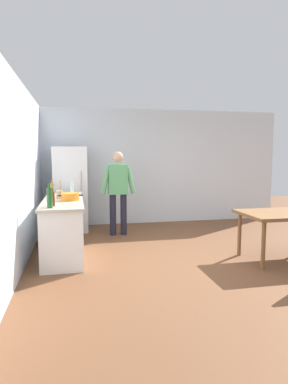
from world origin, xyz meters
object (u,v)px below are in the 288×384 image
object	(u,v)px
dining_table	(287,217)
bottle_water_clear	(72,190)
bottle_beer_brown	(53,199)
cooking_pot	(70,197)
bottle_wine_green	(50,198)
person	(118,187)
refrigerator	(70,189)
bottle_oil_amber	(52,190)
utensil_jar	(59,194)

from	to	relation	value
dining_table	bottle_water_clear	distance (m)	3.56
bottle_water_clear	bottle_beer_brown	world-z (taller)	bottle_water_clear
cooking_pot	bottle_wine_green	xyz separation A→B (m)	(-0.26, -0.74, 0.09)
bottle_beer_brown	person	bearing A→B (deg)	56.92
refrigerator	bottle_oil_amber	bearing A→B (deg)	-104.86
refrigerator	bottle_water_clear	world-z (taller)	refrigerator
cooking_pot	bottle_oil_amber	bearing A→B (deg)	117.17
cooking_pot	bottle_water_clear	distance (m)	0.48
dining_table	bottle_wine_green	distance (m)	3.57
refrigerator	dining_table	bearing A→B (deg)	-39.29
bottle_water_clear	bottle_wine_green	xyz separation A→B (m)	(-0.29, -1.22, 0.02)
dining_table	bottle_wine_green	bearing A→B (deg)	176.92
cooking_pot	utensil_jar	bearing A→B (deg)	129.71
utensil_jar	bottle_water_clear	world-z (taller)	utensil_jar
person	bottle_wine_green	world-z (taller)	person
bottle_oil_amber	bottle_beer_brown	bearing A→B (deg)	-85.84
bottle_beer_brown	bottle_oil_amber	world-z (taller)	bottle_oil_amber
dining_table	cooking_pot	size ratio (longest dim) A/B	3.50
dining_table	utensil_jar	world-z (taller)	utensil_jar
bottle_wine_green	bottle_oil_amber	bearing A→B (deg)	92.40
cooking_pot	bottle_wine_green	bearing A→B (deg)	-109.61
cooking_pot	bottle_beer_brown	distance (m)	0.62
utensil_jar	cooking_pot	bearing A→B (deg)	-50.29
cooking_pot	bottle_oil_amber	world-z (taller)	bottle_oil_amber
dining_table	cooking_pot	distance (m)	3.42
bottle_water_clear	refrigerator	bearing A→B (deg)	92.14
bottle_wine_green	bottle_oil_amber	world-z (taller)	bottle_wine_green
utensil_jar	bottle_water_clear	size ratio (longest dim) A/B	1.07
utensil_jar	bottle_beer_brown	world-z (taller)	utensil_jar
bottle_wine_green	bottle_oil_amber	distance (m)	1.37
refrigerator	bottle_water_clear	bearing A→B (deg)	-87.86
cooking_pot	bottle_wine_green	world-z (taller)	bottle_wine_green
cooking_pot	utensil_jar	xyz separation A→B (m)	(-0.18, 0.22, 0.02)
bottle_water_clear	bottle_oil_amber	size ratio (longest dim) A/B	1.07
dining_table	bottle_oil_amber	distance (m)	3.94
dining_table	bottle_water_clear	size ratio (longest dim) A/B	4.67
utensil_jar	bottle_beer_brown	xyz separation A→B (m)	(-0.06, -0.79, 0.03)
utensil_jar	bottle_water_clear	distance (m)	0.33
person	cooking_pot	size ratio (longest dim) A/B	4.25
dining_table	bottle_beer_brown	distance (m)	3.55
refrigerator	bottle_water_clear	size ratio (longest dim) A/B	6.00
cooking_pot	utensil_jar	world-z (taller)	utensil_jar
person	cooking_pot	world-z (taller)	person
refrigerator	bottle_beer_brown	world-z (taller)	refrigerator
cooking_pot	bottle_water_clear	world-z (taller)	bottle_water_clear
dining_table	bottle_beer_brown	bearing A→B (deg)	174.17
bottle_oil_amber	person	bearing A→B (deg)	25.07
dining_table	cooking_pot	world-z (taller)	cooking_pot
cooking_pot	person	bearing A→B (deg)	52.53
bottle_water_clear	dining_table	bearing A→B (deg)	-23.38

